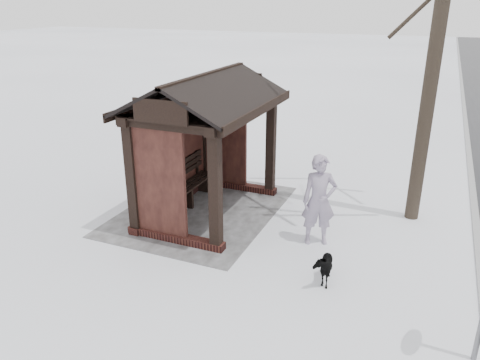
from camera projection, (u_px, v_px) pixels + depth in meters
name	position (u px, v px, depth m)	size (l,w,h in m)	color
ground	(210.00, 212.00, 10.52)	(120.00, 120.00, 0.00)	white
kerb	(480.00, 261.00, 8.51)	(120.00, 0.15, 0.06)	gray
trampled_patch	(202.00, 210.00, 10.59)	(4.20, 3.20, 0.02)	gray
bus_shelter	(200.00, 117.00, 9.80)	(3.60, 2.40, 3.09)	#3A1715
pedestrian	(319.00, 200.00, 8.89)	(0.65, 0.43, 1.79)	#998BA3
dog	(323.00, 266.00, 7.84)	(0.32, 0.70, 0.59)	black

